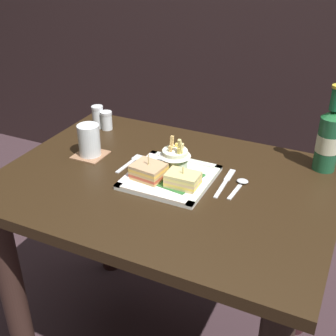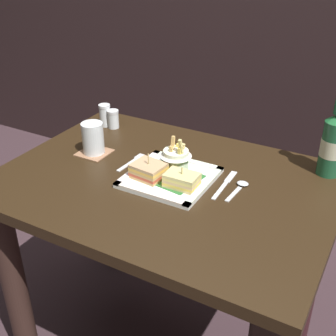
% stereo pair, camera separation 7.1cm
% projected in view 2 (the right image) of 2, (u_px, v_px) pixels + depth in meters
% --- Properties ---
extents(dining_table, '(1.01, 0.74, 0.73)m').
position_uv_depth(dining_table, '(166.00, 224.00, 1.42)').
color(dining_table, black).
rests_on(dining_table, ground_plane).
extents(square_plate, '(0.25, 0.25, 0.02)m').
position_uv_depth(square_plate, '(170.00, 178.00, 1.34)').
color(square_plate, white).
rests_on(square_plate, dining_table).
extents(sandwich_half_left, '(0.10, 0.09, 0.08)m').
position_uv_depth(sandwich_half_left, '(149.00, 170.00, 1.33)').
color(sandwich_half_left, tan).
rests_on(sandwich_half_left, square_plate).
extents(sandwich_half_right, '(0.10, 0.07, 0.06)m').
position_uv_depth(sandwich_half_right, '(182.00, 180.00, 1.28)').
color(sandwich_half_right, '#E3C17F').
rests_on(sandwich_half_right, square_plate).
extents(fries_cup, '(0.10, 0.10, 0.12)m').
position_uv_depth(fries_cup, '(176.00, 156.00, 1.35)').
color(fries_cup, silver).
rests_on(fries_cup, square_plate).
extents(beer_bottle, '(0.07, 0.07, 0.27)m').
position_uv_depth(beer_bottle, '(333.00, 143.00, 1.32)').
color(beer_bottle, '#1E5836').
rests_on(beer_bottle, dining_table).
extents(drink_coaster, '(0.10, 0.10, 0.00)m').
position_uv_depth(drink_coaster, '(94.00, 153.00, 1.50)').
color(drink_coaster, '#9B6D4E').
rests_on(drink_coaster, dining_table).
extents(water_glass, '(0.07, 0.07, 0.11)m').
position_uv_depth(water_glass, '(93.00, 140.00, 1.47)').
color(water_glass, silver).
rests_on(water_glass, dining_table).
extents(fork, '(0.03, 0.14, 0.00)m').
position_uv_depth(fork, '(133.00, 161.00, 1.44)').
color(fork, silver).
rests_on(fork, dining_table).
extents(knife, '(0.02, 0.18, 0.00)m').
position_uv_depth(knife, '(225.00, 184.00, 1.32)').
color(knife, silver).
rests_on(knife, dining_table).
extents(spoon, '(0.04, 0.12, 0.01)m').
position_uv_depth(spoon, '(240.00, 186.00, 1.30)').
color(spoon, silver).
rests_on(spoon, dining_table).
extents(salt_shaker, '(0.04, 0.04, 0.08)m').
position_uv_depth(salt_shaker, '(105.00, 117.00, 1.68)').
color(salt_shaker, silver).
rests_on(salt_shaker, dining_table).
extents(pepper_shaker, '(0.04, 0.04, 0.07)m').
position_uv_depth(pepper_shaker, '(113.00, 120.00, 1.67)').
color(pepper_shaker, silver).
rests_on(pepper_shaker, dining_table).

